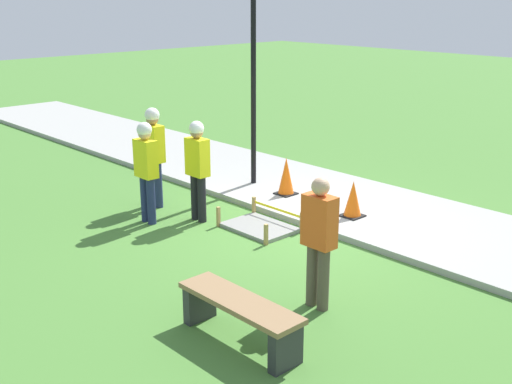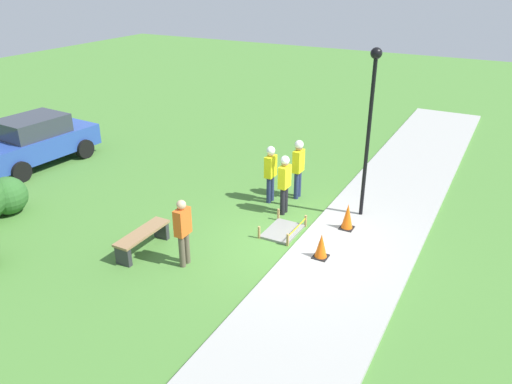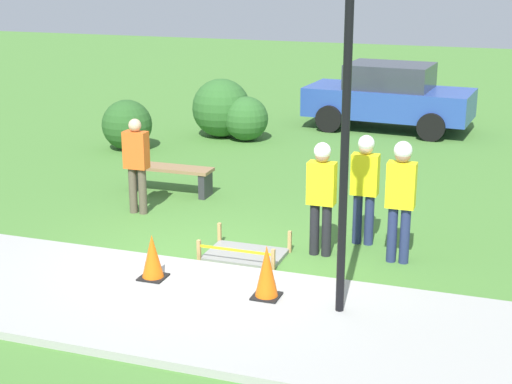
{
  "view_description": "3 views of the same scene",
  "coord_description": "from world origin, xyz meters",
  "px_view_note": "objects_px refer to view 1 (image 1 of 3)",
  "views": [
    {
      "loc": [
        -6.61,
        7.24,
        3.64
      ],
      "look_at": [
        -0.04,
        1.06,
        0.83
      ],
      "focal_mm": 45.0,
      "sensor_mm": 36.0,
      "label": 1
    },
    {
      "loc": [
        -9.81,
        -4.13,
        6.29
      ],
      "look_at": [
        0.22,
        1.25,
        1.07
      ],
      "focal_mm": 35.0,
      "sensor_mm": 36.0,
      "label": 2
    },
    {
      "loc": [
        4.04,
        -9.42,
        4.18
      ],
      "look_at": [
        0.32,
        1.3,
        0.77
      ],
      "focal_mm": 55.0,
      "sensor_mm": 36.0,
      "label": 3
    }
  ],
  "objects_px": {
    "park_bench": "(240,313)",
    "lamppost_near": "(253,33)",
    "worker_supervisor": "(154,148)",
    "traffic_cone_near_patch": "(353,199)",
    "worker_assistant": "(146,164)",
    "traffic_cone_far_patch": "(286,176)",
    "worker_trainee": "(197,163)",
    "bystander_in_orange_shirt": "(319,236)"
  },
  "relations": [
    {
      "from": "park_bench",
      "to": "lamppost_near",
      "type": "distance_m",
      "value": 6.36
    },
    {
      "from": "worker_supervisor",
      "to": "park_bench",
      "type": "bearing_deg",
      "value": 155.72
    },
    {
      "from": "traffic_cone_near_patch",
      "to": "worker_assistant",
      "type": "bearing_deg",
      "value": 46.98
    },
    {
      "from": "worker_supervisor",
      "to": "lamppost_near",
      "type": "height_order",
      "value": "lamppost_near"
    },
    {
      "from": "traffic_cone_far_patch",
      "to": "worker_supervisor",
      "type": "bearing_deg",
      "value": 56.26
    },
    {
      "from": "worker_trainee",
      "to": "traffic_cone_far_patch",
      "type": "bearing_deg",
      "value": -96.04
    },
    {
      "from": "worker_supervisor",
      "to": "bystander_in_orange_shirt",
      "type": "relative_size",
      "value": 1.09
    },
    {
      "from": "worker_trainee",
      "to": "bystander_in_orange_shirt",
      "type": "relative_size",
      "value": 1.03
    },
    {
      "from": "traffic_cone_near_patch",
      "to": "bystander_in_orange_shirt",
      "type": "xyz_separation_m",
      "value": [
        -1.61,
        2.68,
        0.52
      ]
    },
    {
      "from": "worker_trainee",
      "to": "lamppost_near",
      "type": "bearing_deg",
      "value": -68.92
    },
    {
      "from": "worker_trainee",
      "to": "lamppost_near",
      "type": "relative_size",
      "value": 0.38
    },
    {
      "from": "traffic_cone_far_patch",
      "to": "worker_assistant",
      "type": "relative_size",
      "value": 0.41
    },
    {
      "from": "worker_assistant",
      "to": "bystander_in_orange_shirt",
      "type": "height_order",
      "value": "worker_assistant"
    },
    {
      "from": "traffic_cone_near_patch",
      "to": "worker_supervisor",
      "type": "distance_m",
      "value": 3.54
    },
    {
      "from": "traffic_cone_near_patch",
      "to": "traffic_cone_far_patch",
      "type": "distance_m",
      "value": 1.61
    },
    {
      "from": "traffic_cone_near_patch",
      "to": "traffic_cone_far_patch",
      "type": "relative_size",
      "value": 0.88
    },
    {
      "from": "worker_assistant",
      "to": "worker_trainee",
      "type": "bearing_deg",
      "value": -126.31
    },
    {
      "from": "worker_assistant",
      "to": "lamppost_near",
      "type": "relative_size",
      "value": 0.38
    },
    {
      "from": "traffic_cone_near_patch",
      "to": "bystander_in_orange_shirt",
      "type": "relative_size",
      "value": 0.37
    },
    {
      "from": "bystander_in_orange_shirt",
      "to": "traffic_cone_far_patch",
      "type": "bearing_deg",
      "value": -40.69
    },
    {
      "from": "park_bench",
      "to": "lamppost_near",
      "type": "height_order",
      "value": "lamppost_near"
    },
    {
      "from": "traffic_cone_far_patch",
      "to": "lamppost_near",
      "type": "distance_m",
      "value": 2.67
    },
    {
      "from": "bystander_in_orange_shirt",
      "to": "traffic_cone_near_patch",
      "type": "bearing_deg",
      "value": -59.11
    },
    {
      "from": "worker_supervisor",
      "to": "bystander_in_orange_shirt",
      "type": "bearing_deg",
      "value": 169.98
    },
    {
      "from": "worker_supervisor",
      "to": "worker_trainee",
      "type": "xyz_separation_m",
      "value": [
        -1.11,
        -0.09,
        -0.06
      ]
    },
    {
      "from": "traffic_cone_near_patch",
      "to": "worker_trainee",
      "type": "xyz_separation_m",
      "value": [
        1.81,
        1.8,
        0.59
      ]
    },
    {
      "from": "traffic_cone_near_patch",
      "to": "lamppost_near",
      "type": "bearing_deg",
      "value": -3.45
    },
    {
      "from": "traffic_cone_far_patch",
      "to": "bystander_in_orange_shirt",
      "type": "bearing_deg",
      "value": 139.31
    },
    {
      "from": "traffic_cone_near_patch",
      "to": "traffic_cone_far_patch",
      "type": "height_order",
      "value": "traffic_cone_far_patch"
    },
    {
      "from": "traffic_cone_near_patch",
      "to": "worker_trainee",
      "type": "distance_m",
      "value": 2.62
    },
    {
      "from": "worker_trainee",
      "to": "worker_supervisor",
      "type": "bearing_deg",
      "value": 4.45
    },
    {
      "from": "park_bench",
      "to": "lamppost_near",
      "type": "bearing_deg",
      "value": -44.49
    },
    {
      "from": "traffic_cone_near_patch",
      "to": "worker_supervisor",
      "type": "relative_size",
      "value": 0.34
    },
    {
      "from": "worker_supervisor",
      "to": "worker_assistant",
      "type": "relative_size",
      "value": 1.05
    },
    {
      "from": "traffic_cone_far_patch",
      "to": "worker_trainee",
      "type": "xyz_separation_m",
      "value": [
        0.2,
        1.88,
        0.55
      ]
    },
    {
      "from": "worker_supervisor",
      "to": "bystander_in_orange_shirt",
      "type": "height_order",
      "value": "worker_supervisor"
    },
    {
      "from": "lamppost_near",
      "to": "worker_trainee",
      "type": "bearing_deg",
      "value": 111.08
    },
    {
      "from": "traffic_cone_near_patch",
      "to": "worker_trainee",
      "type": "bearing_deg",
      "value": 44.8
    },
    {
      "from": "worker_assistant",
      "to": "lamppost_near",
      "type": "height_order",
      "value": "lamppost_near"
    },
    {
      "from": "worker_supervisor",
      "to": "worker_trainee",
      "type": "distance_m",
      "value": 1.12
    },
    {
      "from": "worker_assistant",
      "to": "bystander_in_orange_shirt",
      "type": "xyz_separation_m",
      "value": [
        -3.91,
        0.22,
        -0.08
      ]
    },
    {
      "from": "traffic_cone_near_patch",
      "to": "traffic_cone_far_patch",
      "type": "bearing_deg",
      "value": -2.9
    }
  ]
}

